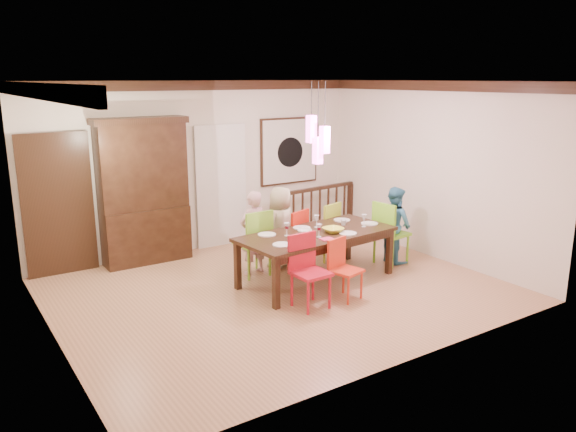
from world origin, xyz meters
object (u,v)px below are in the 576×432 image
dining_table (317,237)px  person_far_mid (281,227)px  china_hutch (144,191)px  person_end_right (395,224)px  chair_far_left (252,238)px  balustrade (316,211)px  person_far_left (253,233)px  chair_end_right (392,228)px

dining_table → person_far_mid: (-0.07, 0.86, -0.03)m
china_hutch → person_end_right: 4.09m
chair_far_left → balustrade: 2.36m
person_far_left → person_far_mid: 0.55m
china_hutch → balustrade: size_ratio=1.14×
chair_end_right → person_far_mid: bearing=54.8°
person_far_left → china_hutch: bearing=-61.7°
chair_end_right → balustrade: chair_end_right is taller
chair_far_left → person_far_left: person_far_left is taller
chair_far_left → person_end_right: 2.37m
chair_end_right → person_end_right: 0.13m
person_far_left → person_end_right: person_far_left is taller
dining_table → person_far_left: 1.01m
china_hutch → chair_end_right: bearing=-34.9°
balustrade → dining_table: bearing=-131.8°
chair_far_left → person_far_left: 0.08m
dining_table → balustrade: (1.40, 1.94, -0.18)m
dining_table → china_hutch: 2.94m
person_far_left → person_far_mid: (0.54, 0.06, -0.00)m
chair_far_left → chair_end_right: size_ratio=1.00×
balustrade → person_end_right: bearing=-89.4°
person_far_mid → person_end_right: (1.68, -0.81, -0.02)m
chair_far_left → person_far_left: bearing=-135.0°
dining_table → chair_far_left: chair_far_left is taller
chair_far_left → person_far_mid: 0.59m
person_far_left → person_far_mid: size_ratio=1.00×
china_hutch → person_far_left: bearing=-51.9°
dining_table → china_hutch: (-1.77, 2.28, 0.50)m
chair_far_left → chair_end_right: (2.15, -0.76, -0.00)m
dining_table → person_end_right: bearing=-3.1°
dining_table → balustrade: bearing=49.1°
dining_table → chair_far_left: 1.00m
chair_far_left → person_end_right: person_end_right is taller
china_hutch → person_end_right: bearing=-33.3°
person_far_mid → balustrade: bearing=-167.6°
person_end_right → balustrade: bearing=9.7°
chair_far_left → person_far_mid: size_ratio=0.80×
person_far_mid → person_far_left: bearing=-17.0°
balustrade → chair_far_left: bearing=-156.2°
chair_far_left → balustrade: chair_far_left is taller
dining_table → person_far_mid: 0.87m
chair_far_left → person_far_left: (0.04, 0.04, 0.06)m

